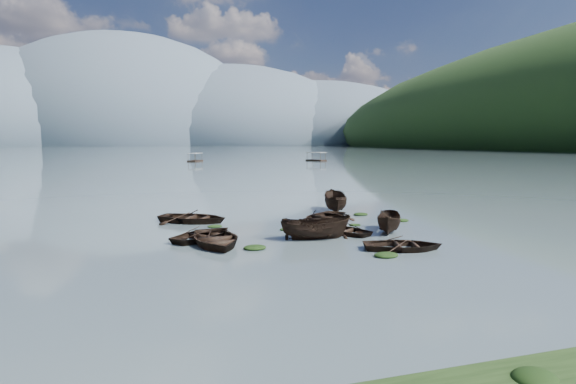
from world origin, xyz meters
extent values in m
plane|color=#4F5E63|center=(0.00, 0.00, 0.00)|extent=(2400.00, 2400.00, 0.00)
ellipsoid|color=#475666|center=(-260.00, 900.00, 0.00)|extent=(520.00, 520.00, 280.00)
ellipsoid|color=#475666|center=(-60.00, 900.00, 0.00)|extent=(520.00, 520.00, 340.00)
ellipsoid|color=#475666|center=(140.00, 900.00, 0.00)|extent=(520.00, 520.00, 260.00)
ellipsoid|color=#475666|center=(320.00, 900.00, 0.00)|extent=(520.00, 520.00, 220.00)
imported|color=black|center=(-6.35, 4.79, 0.00)|extent=(4.05, 5.35, 1.04)
imported|color=black|center=(-6.78, 6.52, 0.00)|extent=(5.28, 5.10, 0.89)
imported|color=black|center=(-0.46, 4.61, 0.00)|extent=(4.38, 2.13, 1.62)
imported|color=black|center=(1.80, 5.79, 0.00)|extent=(4.25, 4.67, 0.79)
imported|color=black|center=(3.11, 0.81, 0.00)|extent=(4.87, 4.09, 0.86)
imported|color=black|center=(4.79, 5.33, 0.00)|extent=(3.33, 4.10, 1.51)
imported|color=black|center=(-6.98, 12.38, 0.00)|extent=(6.14, 5.67, 1.04)
imported|color=black|center=(1.97, 9.69, 0.00)|extent=(6.13, 6.18, 1.05)
imported|color=black|center=(4.68, 14.20, 0.00)|extent=(3.13, 5.09, 1.84)
ellipsoid|color=black|center=(-4.44, 3.20, 0.00)|extent=(1.24, 1.02, 0.27)
ellipsoid|color=black|center=(-1.33, 7.73, 0.00)|extent=(0.95, 0.76, 0.21)
ellipsoid|color=black|center=(1.55, -0.23, 0.00)|extent=(1.24, 0.99, 0.27)
ellipsoid|color=black|center=(3.61, 7.95, 0.00)|extent=(0.82, 0.69, 0.18)
ellipsoid|color=black|center=(7.55, 8.56, 0.00)|extent=(1.13, 0.90, 0.23)
ellipsoid|color=black|center=(-5.72, 10.09, 0.00)|extent=(0.99, 0.80, 0.21)
ellipsoid|color=black|center=(-0.96, 5.78, 0.00)|extent=(1.09, 0.91, 0.23)
ellipsoid|color=black|center=(5.93, 11.89, 0.00)|extent=(1.16, 0.92, 0.25)
camera|label=1|loc=(-9.35, -19.93, 5.70)|focal=28.00mm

